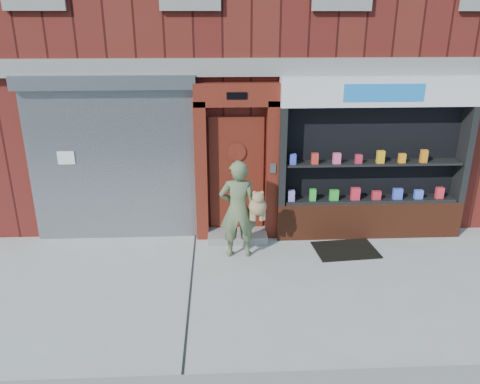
{
  "coord_description": "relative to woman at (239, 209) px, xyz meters",
  "views": [
    {
      "loc": [
        -1.09,
        -6.29,
        3.92
      ],
      "look_at": [
        -0.73,
        1.0,
        1.22
      ],
      "focal_mm": 35.0,
      "sensor_mm": 36.0,
      "label": 1
    }
  ],
  "objects": [
    {
      "name": "doormat",
      "position": [
        1.92,
        0.07,
        -0.87
      ],
      "size": [
        1.15,
        0.85,
        0.03
      ],
      "primitive_type": "cube",
      "rotation": [
        0.0,
        0.0,
        0.09
      ],
      "color": "black",
      "rests_on": "ground"
    },
    {
      "name": "pharmacy_bay",
      "position": [
        2.48,
        0.73,
        0.49
      ],
      "size": [
        3.5,
        0.41,
        3.0
      ],
      "color": "maroon",
      "rests_on": "ground"
    },
    {
      "name": "red_door_bay",
      "position": [
        -0.01,
        0.78,
        0.58
      ],
      "size": [
        1.52,
        0.58,
        2.9
      ],
      "color": "#4E150D",
      "rests_on": "ground"
    },
    {
      "name": "curb",
      "position": [
        0.74,
        -3.23,
        -0.82
      ],
      "size": [
        60.0,
        0.3,
        0.12
      ],
      "primitive_type": "cube",
      "color": "gray",
      "rests_on": "ground"
    },
    {
      "name": "woman",
      "position": [
        0.0,
        0.0,
        0.0
      ],
      "size": [
        0.81,
        0.44,
        1.74
      ],
      "color": "#5A6B46",
      "rests_on": "ground"
    },
    {
      "name": "ground",
      "position": [
        0.74,
        -1.08,
        -0.88
      ],
      "size": [
        80.0,
        80.0,
        0.0
      ],
      "primitive_type": "plane",
      "color": "#9E9E99",
      "rests_on": "ground"
    },
    {
      "name": "building",
      "position": [
        0.74,
        4.91,
        3.12
      ],
      "size": [
        12.0,
        8.16,
        8.0
      ],
      "color": "#561813",
      "rests_on": "ground"
    },
    {
      "name": "shutter_bay",
      "position": [
        -2.26,
        0.85,
        0.84
      ],
      "size": [
        3.1,
        0.3,
        3.04
      ],
      "color": "gray",
      "rests_on": "ground"
    }
  ]
}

